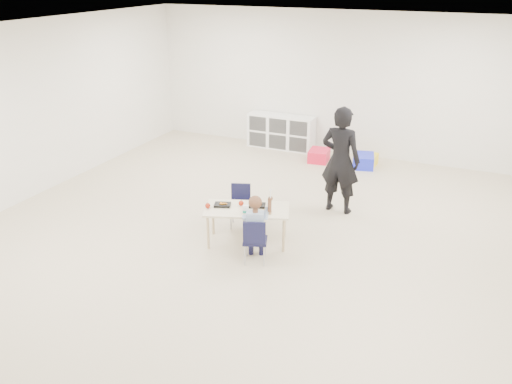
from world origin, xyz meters
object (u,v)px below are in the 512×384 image
at_px(cubby_shelf, 281,132).
at_px(adult, 340,160).
at_px(table, 247,225).
at_px(chair_near, 255,240).
at_px(child, 255,227).

height_order(cubby_shelf, adult, adult).
height_order(table, cubby_shelf, cubby_shelf).
height_order(chair_near, cubby_shelf, cubby_shelf).
bearing_deg(table, child, -73.40).
relative_size(table, child, 1.28).
xyz_separation_m(child, adult, (0.53, 1.98, 0.34)).
bearing_deg(table, cubby_shelf, 85.81).
relative_size(table, adult, 0.76).
bearing_deg(chair_near, table, 106.60).
bearing_deg(child, table, 106.60).
distance_m(cubby_shelf, adult, 3.30).
bearing_deg(adult, table, 65.64).
bearing_deg(cubby_shelf, table, -74.47).
height_order(table, chair_near, chair_near).
bearing_deg(adult, cubby_shelf, -48.46).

